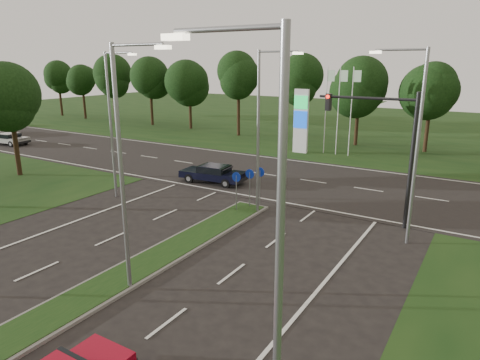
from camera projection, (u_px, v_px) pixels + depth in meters
The scene contains 16 objects.
verge_far at pixel (394, 127), 57.11m from camera, with size 160.00×50.00×0.02m, color #163311.
cross_road at pixel (300, 180), 31.59m from camera, with size 160.00×12.00×0.02m, color black.
median_kerb at pixel (72, 306), 15.11m from camera, with size 2.00×26.00×0.12m, color slate.
streetlight_median_near at pixel (124, 160), 14.92m from camera, with size 2.53×0.22×9.00m.
streetlight_median_far at pixel (261, 125), 23.15m from camera, with size 2.53×0.22×9.00m.
streetlight_left_far at pixel (113, 118), 26.17m from camera, with size 2.53×0.22×9.00m.
streetlight_right_far at pixel (414, 138), 19.24m from camera, with size 2.53×0.22×9.00m.
streetlight_right_near at pixel (270, 251), 7.71m from camera, with size 2.53×0.22×9.00m.
traffic_signal at pixel (387, 138), 21.80m from camera, with size 5.10×0.42×7.00m.
median_signs at pixel (249, 181), 24.87m from camera, with size 1.16×1.76×2.38m.
gas_pylon at pixel (303, 119), 40.09m from camera, with size 5.80×1.26×8.00m.
tree_left_far at pixel (17, 95), 30.66m from camera, with size 5.20×5.20×8.86m.
treeline_far at pixel (368, 78), 42.84m from camera, with size 6.00×6.00×9.90m.
navy_sedan at pixel (213, 173), 30.64m from camera, with size 4.80×2.31×1.28m.
far_car_a at pixel (9, 139), 44.79m from camera, with size 4.46×2.34×1.23m.
far_car_b at pixel (2, 129), 51.05m from camera, with size 4.44×3.30×1.18m.
Camera 1 is at (12.03, -4.34, 8.36)m, focal length 32.00 mm.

